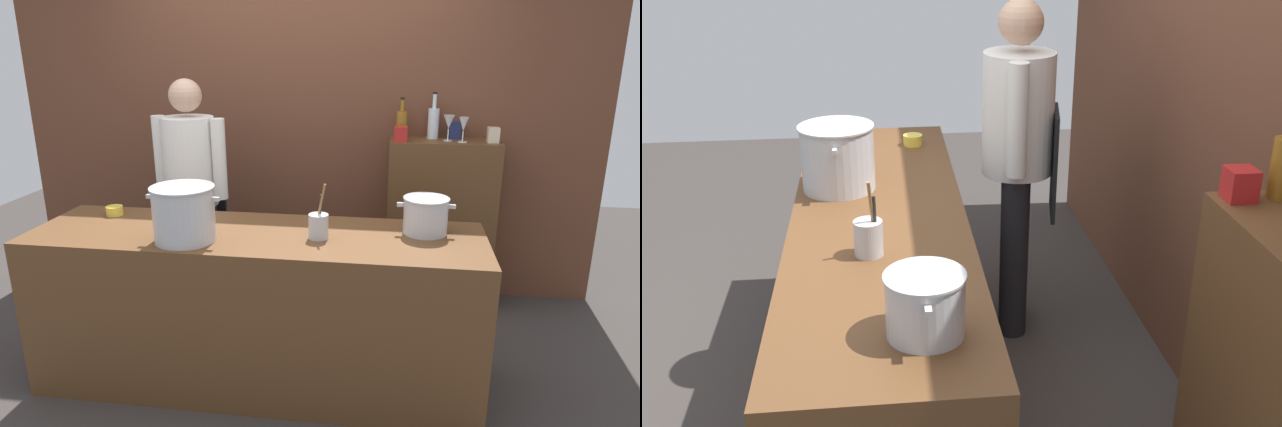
% 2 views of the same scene
% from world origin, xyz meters
% --- Properties ---
extents(ground_plane, '(8.00, 8.00, 0.00)m').
position_xyz_m(ground_plane, '(0.00, 0.00, 0.00)').
color(ground_plane, '#383330').
extents(brick_back_panel, '(4.40, 0.10, 3.00)m').
position_xyz_m(brick_back_panel, '(0.00, 1.40, 1.50)').
color(brick_back_panel, brown).
rests_on(brick_back_panel, ground_plane).
extents(prep_counter, '(2.44, 0.70, 0.90)m').
position_xyz_m(prep_counter, '(0.00, 0.00, 0.45)').
color(prep_counter, brown).
rests_on(prep_counter, ground_plane).
extents(bar_cabinet, '(0.76, 0.32, 1.22)m').
position_xyz_m(bar_cabinet, '(1.06, 1.19, 0.61)').
color(bar_cabinet, brown).
rests_on(bar_cabinet, ground_plane).
extents(chef, '(0.52, 0.39, 1.66)m').
position_xyz_m(chef, '(-0.61, 0.67, 0.96)').
color(chef, black).
rests_on(chef, ground_plane).
extents(stockpot_large, '(0.38, 0.32, 0.28)m').
position_xyz_m(stockpot_large, '(-0.32, -0.17, 1.04)').
color(stockpot_large, '#B7BABF').
rests_on(stockpot_large, prep_counter).
extents(stockpot_small, '(0.31, 0.24, 0.19)m').
position_xyz_m(stockpot_small, '(0.90, 0.13, 1.00)').
color(stockpot_small, '#B7BABF').
rests_on(stockpot_small, prep_counter).
extents(utensil_crock, '(0.10, 0.10, 0.29)m').
position_xyz_m(utensil_crock, '(0.35, -0.04, 0.97)').
color(utensil_crock, '#B7BABF').
rests_on(utensil_crock, prep_counter).
extents(butter_jar, '(0.10, 0.10, 0.05)m').
position_xyz_m(butter_jar, '(-0.90, 0.18, 0.93)').
color(butter_jar, yellow).
rests_on(butter_jar, prep_counter).
extents(wine_bottle_clear, '(0.08, 0.08, 0.32)m').
position_xyz_m(wine_bottle_clear, '(0.97, 1.27, 1.34)').
color(wine_bottle_clear, silver).
rests_on(wine_bottle_clear, bar_cabinet).
extents(wine_bottle_amber, '(0.08, 0.08, 0.29)m').
position_xyz_m(wine_bottle_amber, '(0.75, 1.24, 1.33)').
color(wine_bottle_amber, '#8C5919').
rests_on(wine_bottle_amber, bar_cabinet).
extents(wine_glass_tall, '(0.08, 0.08, 0.18)m').
position_xyz_m(wine_glass_tall, '(1.07, 1.17, 1.35)').
color(wine_glass_tall, silver).
rests_on(wine_glass_tall, bar_cabinet).
extents(wine_glass_wide, '(0.06, 0.06, 0.17)m').
position_xyz_m(wine_glass_wide, '(1.17, 1.13, 1.34)').
color(wine_glass_wide, silver).
rests_on(wine_glass_wide, bar_cabinet).
extents(spice_tin_navy, '(0.07, 0.07, 0.12)m').
position_xyz_m(spice_tin_navy, '(1.13, 1.28, 1.28)').
color(spice_tin_navy, navy).
rests_on(spice_tin_navy, bar_cabinet).
extents(spice_tin_red, '(0.09, 0.09, 0.10)m').
position_xyz_m(spice_tin_red, '(0.75, 1.11, 1.27)').
color(spice_tin_red, red).
rests_on(spice_tin_red, bar_cabinet).
extents(spice_tin_cream, '(0.08, 0.08, 0.10)m').
position_xyz_m(spice_tin_cream, '(1.37, 1.15, 1.27)').
color(spice_tin_cream, beige).
rests_on(spice_tin_cream, bar_cabinet).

